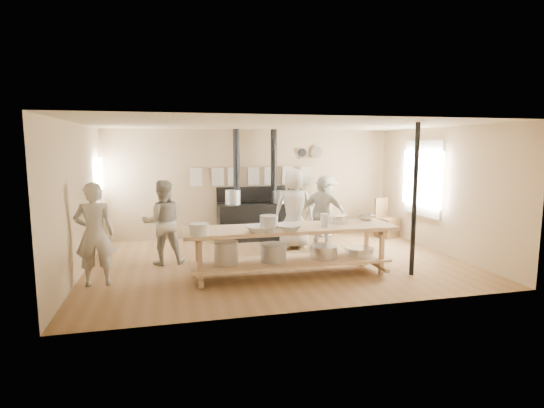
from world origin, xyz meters
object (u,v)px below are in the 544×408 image
object	(u,v)px
prep_table	(290,246)
cook_center	(294,209)
cook_right	(323,214)
roasting_pan	(281,229)
cook_far_left	(95,234)
stove	(256,217)
cook_left	(163,222)
chair	(386,226)
cook_by_window	(326,206)

from	to	relation	value
prep_table	cook_center	distance (m)	2.03
cook_center	cook_right	xyz separation A→B (m)	(0.52, -0.38, -0.08)
roasting_pan	cook_far_left	bearing A→B (deg)	169.23
cook_center	roasting_pan	distance (m)	2.39
stove	cook_center	xyz separation A→B (m)	(0.63, -1.12, 0.35)
cook_right	roasting_pan	world-z (taller)	cook_right
cook_left	chair	xyz separation A→B (m)	(5.26, 1.20, -0.52)
cook_far_left	cook_center	bearing A→B (deg)	-158.61
prep_table	roasting_pan	distance (m)	0.55
cook_by_window	roasting_pan	world-z (taller)	cook_by_window
stove	prep_table	size ratio (longest dim) A/B	0.72
prep_table	cook_far_left	world-z (taller)	cook_far_left
cook_far_left	roasting_pan	bearing A→B (deg)	166.68
stove	roasting_pan	xyz separation A→B (m)	(-0.24, -3.35, 0.37)
prep_table	chair	size ratio (longest dim) A/B	3.82
cook_far_left	stove	bearing A→B (deg)	-140.89
cook_by_window	roasting_pan	size ratio (longest dim) A/B	3.90
cook_center	cook_by_window	bearing A→B (deg)	-127.23
prep_table	roasting_pan	bearing A→B (deg)	-126.20
stove	prep_table	world-z (taller)	stove
prep_table	cook_left	size ratio (longest dim) A/B	2.27
stove	cook_left	bearing A→B (deg)	-140.31
prep_table	chair	distance (m)	4.01
cook_far_left	cook_right	size ratio (longest dim) A/B	1.06
cook_by_window	chair	world-z (taller)	cook_by_window
cook_left	cook_right	xyz separation A→B (m)	(3.26, 0.26, -0.01)
cook_left	roasting_pan	xyz separation A→B (m)	(1.87, -1.59, 0.10)
stove	cook_far_left	size ratio (longest dim) A/B	1.57
chair	stove	bearing A→B (deg)	148.25
cook_far_left	cook_left	size ratio (longest dim) A/B	1.05
stove	cook_left	distance (m)	2.76
stove	chair	xyz separation A→B (m)	(3.15, -0.56, -0.24)
stove	chair	bearing A→B (deg)	-10.03
cook_right	prep_table	bearing A→B (deg)	78.75
cook_left	cook_right	size ratio (longest dim) A/B	1.01
stove	cook_right	size ratio (longest dim) A/B	1.66
cook_far_left	cook_center	world-z (taller)	cook_center
prep_table	cook_center	bearing A→B (deg)	71.65
cook_left	prep_table	bearing A→B (deg)	144.78
cook_by_window	cook_far_left	bearing A→B (deg)	-138.54
prep_table	cook_right	xyz separation A→B (m)	(1.15, 1.52, 0.26)
stove	roasting_pan	size ratio (longest dim) A/B	6.72
cook_left	cook_by_window	world-z (taller)	cook_left
stove	prep_table	bearing A→B (deg)	-90.04
cook_far_left	cook_right	distance (m)	4.48
stove	cook_far_left	distance (m)	4.22
stove	cook_left	xyz separation A→B (m)	(-2.12, -1.76, 0.27)
cook_center	cook_right	bearing A→B (deg)	155.86
cook_center	cook_far_left	bearing A→B (deg)	35.80
prep_table	chair	world-z (taller)	chair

